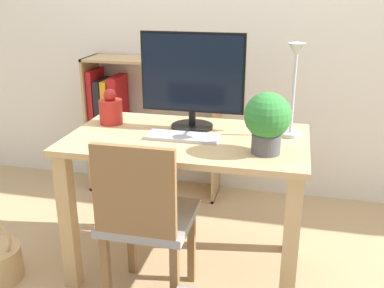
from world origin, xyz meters
name	(u,v)px	position (x,y,z in m)	size (l,w,h in m)	color
ground_plane	(188,265)	(0.00, 0.00, 0.00)	(10.00, 10.00, 0.00)	tan
wall_back	(225,9)	(0.00, 1.06, 1.30)	(8.00, 0.05, 2.60)	silver
desk	(187,165)	(0.00, 0.00, 0.60)	(1.17, 0.68, 0.75)	tan
monitor	(192,77)	(-0.01, 0.14, 1.02)	(0.53, 0.22, 0.49)	black
keyboard	(183,137)	(-0.02, -0.03, 0.76)	(0.35, 0.14, 0.02)	#B2B2B7
vase	(111,110)	(-0.45, 0.12, 0.83)	(0.12, 0.12, 0.19)	#B2231E
desk_lamp	(294,81)	(0.49, 0.07, 1.04)	(0.10, 0.19, 0.46)	#B7B7BC
potted_plant	(267,120)	(0.39, -0.14, 0.90)	(0.21, 0.21, 0.28)	#4C4C51
chair	(145,217)	(-0.11, -0.34, 0.47)	(0.40, 0.40, 0.86)	gray
bookshelf	(129,131)	(-0.66, 0.89, 0.45)	(0.94, 0.28, 0.98)	tan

